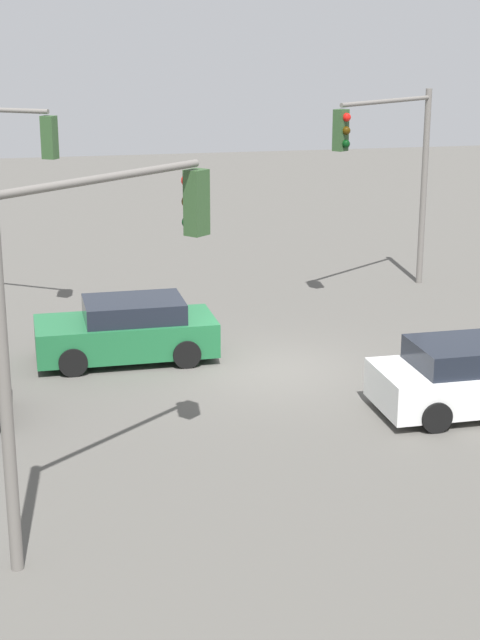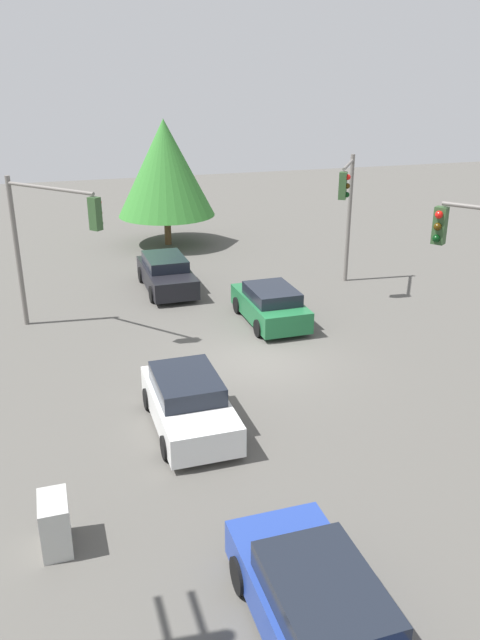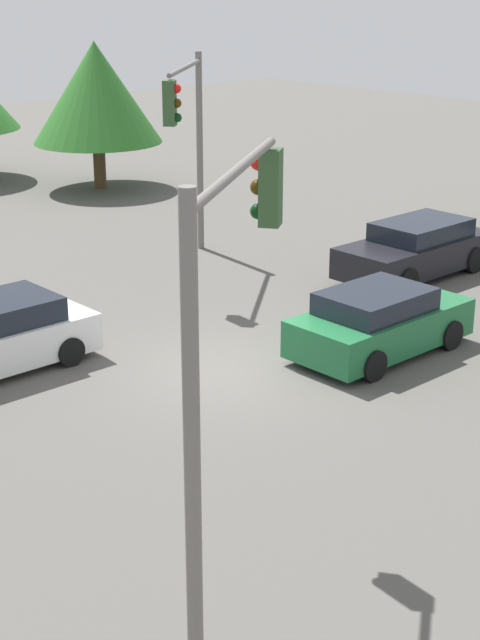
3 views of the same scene
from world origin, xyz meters
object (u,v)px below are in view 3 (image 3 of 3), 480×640
Objects in this scene: sedan_dark at (416,249)px; sedan_green at (380,322)px; traffic_signal_cross at (188,124)px; traffic_signal_aux at (230,303)px.

sedan_dark is 1.12× the size of sedan_green.
traffic_signal_aux is at bearing 12.17° from traffic_signal_cross.
traffic_signal_cross is (-1.24, -7.64, 3.14)m from sedan_green.
traffic_signal_aux is (7.87, 4.13, 3.26)m from sedan_green.
sedan_dark is at bearing 88.60° from traffic_signal_cross.
traffic_signal_aux reaches higher than sedan_dark.
traffic_signal_aux is at bearing -62.28° from sedan_green.
traffic_signal_cross is at bearing 17.37° from traffic_signal_aux.
sedan_green is at bearing -7.20° from traffic_signal_aux.
traffic_signal_aux reaches higher than sedan_green.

